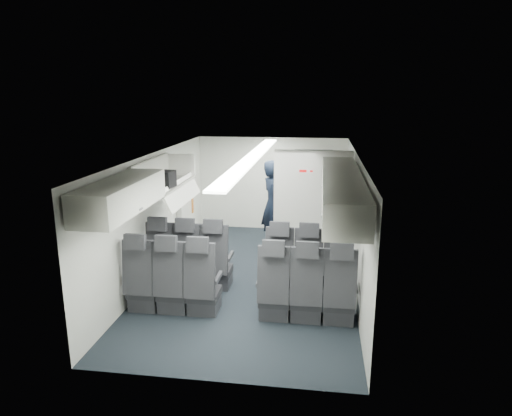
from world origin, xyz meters
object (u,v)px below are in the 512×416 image
(seat_row_mid, at_px, (238,290))
(boarding_door, at_px, (186,201))
(seat_row_front, at_px, (248,267))
(flight_attendant, at_px, (273,205))
(carry_on_bag, at_px, (160,179))
(galley_unit, at_px, (312,193))

(seat_row_mid, distance_m, boarding_door, 3.45)
(seat_row_front, height_order, boarding_door, boarding_door)
(flight_attendant, height_order, carry_on_bag, carry_on_bag)
(seat_row_front, distance_m, boarding_door, 2.71)
(galley_unit, bearing_deg, flight_attendant, -126.06)
(seat_row_mid, distance_m, carry_on_bag, 2.16)
(seat_row_front, relative_size, seat_row_mid, 1.00)
(seat_row_mid, bearing_deg, galley_unit, 77.12)
(seat_row_mid, bearing_deg, boarding_door, 118.77)
(seat_row_front, xyz_separation_m, boarding_door, (-1.64, 2.09, 0.55))
(seat_row_front, relative_size, galley_unit, 1.75)
(seat_row_mid, height_order, galley_unit, galley_unit)
(flight_attendant, bearing_deg, seat_row_mid, 152.20)
(seat_row_front, xyz_separation_m, carry_on_bag, (-1.39, -0.03, 1.41))
(boarding_door, xyz_separation_m, flight_attendant, (1.81, 0.09, -0.04))
(flight_attendant, relative_size, carry_on_bag, 4.21)
(carry_on_bag, bearing_deg, galley_unit, 60.24)
(seat_row_front, xyz_separation_m, seat_row_mid, (0.00, -0.90, 0.00))
(seat_row_mid, distance_m, flight_attendant, 3.13)
(seat_row_mid, relative_size, boarding_door, 1.79)
(flight_attendant, xyz_separation_m, carry_on_bag, (-1.56, -2.21, 0.90))
(seat_row_front, height_order, carry_on_bag, carry_on_bag)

